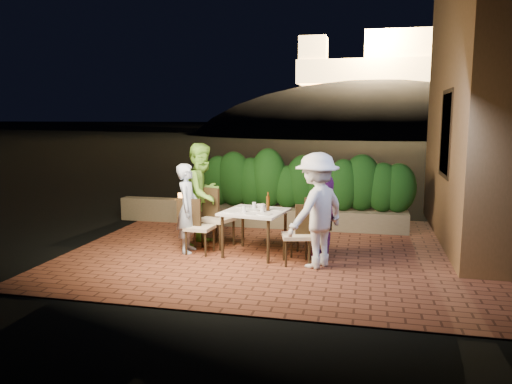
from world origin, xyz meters
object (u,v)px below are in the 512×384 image
(bowl, at_px, (260,206))
(diner_green, at_px, (202,194))
(dining_table, at_px, (255,233))
(chair_right_back, at_px, (306,227))
(diner_white, at_px, (317,210))
(chair_right_front, at_px, (296,234))
(parapet_lamp, at_px, (180,196))
(beer_bottle, at_px, (268,201))
(chair_left_front, at_px, (200,226))
(diner_blue, at_px, (188,208))
(diner_purple, at_px, (324,208))
(chair_left_back, at_px, (218,218))

(bowl, relative_size, diner_green, 0.10)
(dining_table, bearing_deg, bowl, 86.89)
(chair_right_back, bearing_deg, diner_white, 120.47)
(dining_table, height_order, bowl, bowl)
(chair_right_front, relative_size, parapet_lamp, 6.77)
(dining_table, bearing_deg, beer_bottle, 12.75)
(chair_left_front, height_order, diner_green, diner_green)
(chair_right_front, bearing_deg, diner_white, 150.63)
(dining_table, height_order, chair_right_front, chair_right_front)
(chair_left_front, bearing_deg, chair_right_front, -3.19)
(beer_bottle, height_order, chair_right_front, beer_bottle)
(parapet_lamp, bearing_deg, diner_blue, -65.74)
(dining_table, distance_m, beer_bottle, 0.58)
(chair_right_front, distance_m, diner_purple, 0.69)
(diner_white, bearing_deg, bowl, -92.53)
(dining_table, distance_m, bowl, 0.51)
(dining_table, xyz_separation_m, chair_right_front, (0.76, -0.37, 0.10))
(diner_green, bearing_deg, chair_left_front, -148.47)
(dining_table, relative_size, chair_right_front, 1.03)
(beer_bottle, distance_m, chair_right_front, 0.81)
(chair_left_back, xyz_separation_m, chair_right_front, (1.52, -0.75, -0.05))
(chair_left_back, height_order, diner_green, diner_green)
(diner_blue, bearing_deg, chair_right_back, -91.39)
(diner_blue, xyz_separation_m, diner_white, (2.22, -0.37, 0.12))
(chair_right_front, relative_size, diner_white, 0.54)
(chair_left_back, xyz_separation_m, chair_right_back, (1.60, -0.27, -0.03))
(bowl, bearing_deg, chair_left_front, -154.67)
(diner_blue, bearing_deg, chair_right_front, -105.43)
(chair_left_front, xyz_separation_m, diner_white, (2.00, -0.33, 0.42))
(bowl, relative_size, diner_purple, 0.11)
(chair_left_back, bearing_deg, chair_left_front, -86.56)
(bowl, bearing_deg, diner_blue, -161.16)
(diner_purple, bearing_deg, chair_right_back, -101.00)
(diner_green, height_order, diner_white, diner_green)
(dining_table, relative_size, diner_purple, 0.58)
(bowl, distance_m, chair_left_back, 0.82)
(beer_bottle, relative_size, diner_green, 0.17)
(diner_purple, bearing_deg, diner_green, -104.16)
(chair_left_back, distance_m, diner_purple, 1.95)
(chair_left_back, height_order, chair_right_back, chair_left_back)
(chair_left_front, distance_m, diner_purple, 2.11)
(chair_right_back, height_order, diner_green, diner_green)
(chair_right_back, bearing_deg, beer_bottle, 12.96)
(bowl, height_order, diner_blue, diner_blue)
(diner_white, relative_size, parapet_lamp, 12.63)
(beer_bottle, distance_m, diner_blue, 1.38)
(chair_left_front, xyz_separation_m, diner_blue, (-0.23, 0.05, 0.29))
(chair_right_front, height_order, diner_white, diner_white)
(diner_blue, bearing_deg, chair_left_front, -108.53)
(chair_left_back, relative_size, diner_blue, 0.69)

